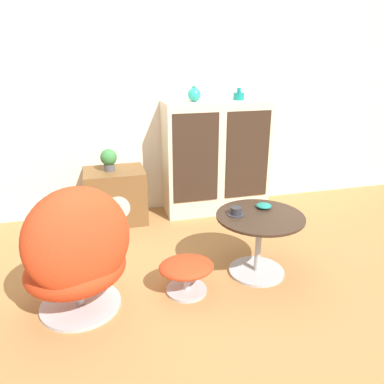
{
  "coord_description": "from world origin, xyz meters",
  "views": [
    {
      "loc": [
        -0.72,
        -2.17,
        1.57
      ],
      "look_at": [
        -0.01,
        0.49,
        0.55
      ],
      "focal_mm": 35.0,
      "sensor_mm": 36.0,
      "label": 1
    }
  ],
  "objects_px": {
    "vase_leftmost": "(194,94)",
    "vase_inner_left": "(239,96)",
    "tv_console": "(116,196)",
    "potted_plant": "(109,159)",
    "bowl": "(264,206)",
    "sideboard": "(216,157)",
    "ottoman": "(186,270)",
    "coffee_table": "(259,235)",
    "teacup": "(236,212)",
    "egg_chair": "(77,256)"
  },
  "relations": [
    {
      "from": "vase_leftmost",
      "to": "vase_inner_left",
      "type": "distance_m",
      "value": 0.46
    },
    {
      "from": "vase_leftmost",
      "to": "tv_console",
      "type": "bearing_deg",
      "value": -177.91
    },
    {
      "from": "vase_inner_left",
      "to": "potted_plant",
      "type": "height_order",
      "value": "vase_inner_left"
    },
    {
      "from": "vase_inner_left",
      "to": "bowl",
      "type": "distance_m",
      "value": 1.36
    },
    {
      "from": "sideboard",
      "to": "ottoman",
      "type": "relative_size",
      "value": 2.96
    },
    {
      "from": "coffee_table",
      "to": "teacup",
      "type": "distance_m",
      "value": 0.25
    },
    {
      "from": "ottoman",
      "to": "potted_plant",
      "type": "distance_m",
      "value": 1.48
    },
    {
      "from": "sideboard",
      "to": "teacup",
      "type": "bearing_deg",
      "value": -101.54
    },
    {
      "from": "egg_chair",
      "to": "coffee_table",
      "type": "bearing_deg",
      "value": 5.99
    },
    {
      "from": "bowl",
      "to": "tv_console",
      "type": "bearing_deg",
      "value": 132.69
    },
    {
      "from": "egg_chair",
      "to": "vase_leftmost",
      "type": "xyz_separation_m",
      "value": [
        1.12,
        1.4,
        0.8
      ]
    },
    {
      "from": "sideboard",
      "to": "teacup",
      "type": "height_order",
      "value": "sideboard"
    },
    {
      "from": "tv_console",
      "to": "coffee_table",
      "type": "height_order",
      "value": "tv_console"
    },
    {
      "from": "vase_leftmost",
      "to": "potted_plant",
      "type": "xyz_separation_m",
      "value": [
        -0.84,
        -0.03,
        -0.56
      ]
    },
    {
      "from": "teacup",
      "to": "bowl",
      "type": "relative_size",
      "value": 1.14
    },
    {
      "from": "coffee_table",
      "to": "bowl",
      "type": "height_order",
      "value": "bowl"
    },
    {
      "from": "tv_console",
      "to": "vase_leftmost",
      "type": "distance_m",
      "value": 1.24
    },
    {
      "from": "tv_console",
      "to": "potted_plant",
      "type": "distance_m",
      "value": 0.38
    },
    {
      "from": "sideboard",
      "to": "potted_plant",
      "type": "bearing_deg",
      "value": -178.69
    },
    {
      "from": "sideboard",
      "to": "egg_chair",
      "type": "xyz_separation_m",
      "value": [
        -1.35,
        -1.4,
        -0.16
      ]
    },
    {
      "from": "ottoman",
      "to": "teacup",
      "type": "height_order",
      "value": "teacup"
    },
    {
      "from": "potted_plant",
      "to": "sideboard",
      "type": "bearing_deg",
      "value": 1.31
    },
    {
      "from": "sideboard",
      "to": "potted_plant",
      "type": "distance_m",
      "value": 1.07
    },
    {
      "from": "potted_plant",
      "to": "egg_chair",
      "type": "bearing_deg",
      "value": -101.58
    },
    {
      "from": "tv_console",
      "to": "coffee_table",
      "type": "relative_size",
      "value": 0.89
    },
    {
      "from": "potted_plant",
      "to": "teacup",
      "type": "distance_m",
      "value": 1.45
    },
    {
      "from": "vase_leftmost",
      "to": "potted_plant",
      "type": "distance_m",
      "value": 1.01
    },
    {
      "from": "vase_inner_left",
      "to": "teacup",
      "type": "bearing_deg",
      "value": -111.28
    },
    {
      "from": "tv_console",
      "to": "vase_leftmost",
      "type": "bearing_deg",
      "value": 2.09
    },
    {
      "from": "tv_console",
      "to": "ottoman",
      "type": "relative_size",
      "value": 1.49
    },
    {
      "from": "vase_inner_left",
      "to": "teacup",
      "type": "xyz_separation_m",
      "value": [
        -0.47,
        -1.21,
        -0.68
      ]
    },
    {
      "from": "coffee_table",
      "to": "teacup",
      "type": "relative_size",
      "value": 4.91
    },
    {
      "from": "sideboard",
      "to": "ottoman",
      "type": "height_order",
      "value": "sideboard"
    },
    {
      "from": "sideboard",
      "to": "egg_chair",
      "type": "distance_m",
      "value": 1.95
    },
    {
      "from": "vase_inner_left",
      "to": "bowl",
      "type": "bearing_deg",
      "value": -101.0
    },
    {
      "from": "tv_console",
      "to": "bowl",
      "type": "height_order",
      "value": "tv_console"
    },
    {
      "from": "vase_inner_left",
      "to": "teacup",
      "type": "height_order",
      "value": "vase_inner_left"
    },
    {
      "from": "ottoman",
      "to": "coffee_table",
      "type": "bearing_deg",
      "value": 9.65
    },
    {
      "from": "coffee_table",
      "to": "vase_leftmost",
      "type": "relative_size",
      "value": 4.44
    },
    {
      "from": "potted_plant",
      "to": "vase_leftmost",
      "type": "bearing_deg",
      "value": 1.93
    },
    {
      "from": "tv_console",
      "to": "coffee_table",
      "type": "bearing_deg",
      "value": -52.45
    },
    {
      "from": "teacup",
      "to": "vase_inner_left",
      "type": "bearing_deg",
      "value": 68.72
    },
    {
      "from": "egg_chair",
      "to": "vase_leftmost",
      "type": "relative_size",
      "value": 6.14
    },
    {
      "from": "vase_leftmost",
      "to": "sideboard",
      "type": "bearing_deg",
      "value": -0.97
    },
    {
      "from": "egg_chair",
      "to": "vase_leftmost",
      "type": "height_order",
      "value": "vase_leftmost"
    },
    {
      "from": "bowl",
      "to": "egg_chair",
      "type": "bearing_deg",
      "value": -169.49
    },
    {
      "from": "vase_inner_left",
      "to": "potted_plant",
      "type": "distance_m",
      "value": 1.4
    },
    {
      "from": "tv_console",
      "to": "potted_plant",
      "type": "bearing_deg",
      "value": 178.66
    },
    {
      "from": "tv_console",
      "to": "vase_inner_left",
      "type": "bearing_deg",
      "value": 1.33
    },
    {
      "from": "sideboard",
      "to": "ottoman",
      "type": "xyz_separation_m",
      "value": [
        -0.66,
        -1.36,
        -0.4
      ]
    }
  ]
}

